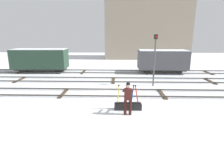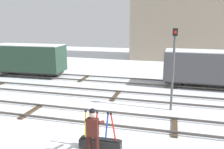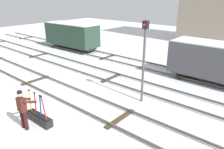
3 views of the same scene
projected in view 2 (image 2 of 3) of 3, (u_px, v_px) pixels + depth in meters
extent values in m
plane|color=silver|center=(97.00, 119.00, 11.05)|extent=(60.00, 60.00, 0.00)
cube|color=#4C4742|center=(92.00, 123.00, 10.34)|extent=(44.00, 0.07, 0.10)
cube|color=#4C4742|center=(102.00, 111.00, 11.70)|extent=(44.00, 0.07, 0.10)
cube|color=#423323|center=(31.00, 111.00, 11.92)|extent=(0.24, 1.94, 0.08)
cube|color=#423323|center=(175.00, 127.00, 10.17)|extent=(0.24, 1.94, 0.08)
cube|color=#4C4742|center=(113.00, 98.00, 13.69)|extent=(44.00, 0.07, 0.10)
cube|color=#4C4742|center=(118.00, 91.00, 15.05)|extent=(44.00, 0.07, 0.10)
cube|color=#423323|center=(116.00, 96.00, 14.39)|extent=(0.24, 1.94, 0.08)
cube|color=#4C4742|center=(125.00, 83.00, 17.10)|extent=(44.00, 0.07, 0.10)
cube|color=#4C4742|center=(129.00, 78.00, 18.46)|extent=(44.00, 0.07, 0.10)
cube|color=#423323|center=(8.00, 74.00, 20.42)|extent=(0.24, 1.94, 0.08)
cube|color=#423323|center=(84.00, 79.00, 18.67)|extent=(0.24, 1.94, 0.08)
cube|color=#423323|center=(175.00, 85.00, 16.92)|extent=(0.24, 1.94, 0.08)
cube|color=black|center=(100.00, 144.00, 8.44)|extent=(1.53, 0.39, 0.36)
cube|color=black|center=(100.00, 139.00, 8.39)|extent=(1.37, 0.23, 0.06)
cylinder|color=yellow|center=(86.00, 125.00, 8.41)|extent=(0.10, 0.06, 1.05)
sphere|color=black|center=(86.00, 111.00, 8.29)|extent=(0.09, 0.09, 0.09)
cylinder|color=red|center=(96.00, 126.00, 8.32)|extent=(0.14, 0.06, 1.05)
sphere|color=black|center=(97.00, 112.00, 8.19)|extent=(0.09, 0.09, 0.09)
cylinder|color=#1E47B7|center=(107.00, 127.00, 8.23)|extent=(0.16, 0.06, 1.05)
sphere|color=black|center=(108.00, 113.00, 8.10)|extent=(0.09, 0.09, 0.09)
cylinder|color=red|center=(113.00, 128.00, 8.18)|extent=(0.24, 0.06, 1.04)
sphere|color=black|center=(111.00, 114.00, 8.08)|extent=(0.09, 0.09, 0.09)
cylinder|color=#351511|center=(89.00, 147.00, 7.83)|extent=(0.15, 0.15, 0.84)
cylinder|color=#351511|center=(97.00, 148.00, 7.77)|extent=(0.15, 0.15, 0.84)
cube|color=#4C1E19|center=(93.00, 127.00, 7.64)|extent=(0.39, 0.25, 0.59)
sphere|color=tan|center=(92.00, 114.00, 7.54)|extent=(0.23, 0.23, 0.23)
sphere|color=black|center=(92.00, 111.00, 7.52)|extent=(0.20, 0.20, 0.20)
cylinder|color=#4C1E19|center=(89.00, 121.00, 7.91)|extent=(0.12, 0.55, 0.34)
cylinder|color=#4C1E19|center=(101.00, 122.00, 7.82)|extent=(0.12, 0.56, 0.31)
cylinder|color=#4C4C4C|center=(173.00, 74.00, 11.79)|extent=(0.12, 0.12, 3.81)
cube|color=black|center=(175.00, 32.00, 11.33)|extent=(0.24, 0.24, 0.36)
sphere|color=red|center=(175.00, 32.00, 11.21)|extent=(0.14, 0.14, 0.14)
cube|color=gray|center=(196.00, 10.00, 27.77)|extent=(14.71, 6.34, 11.73)
cube|color=#2D2B28|center=(202.00, 81.00, 16.39)|extent=(5.02, 1.41, 0.20)
cube|color=#4C4C51|center=(203.00, 66.00, 16.15)|extent=(5.30, 2.30, 1.99)
cube|color=silver|center=(205.00, 51.00, 15.93)|extent=(5.19, 2.21, 0.06)
cylinder|color=black|center=(177.00, 83.00, 16.29)|extent=(0.70, 0.11, 0.70)
cylinder|color=black|center=(177.00, 79.00, 17.43)|extent=(0.70, 0.11, 0.70)
cube|color=#2D2B28|center=(30.00, 71.00, 19.79)|extent=(5.66, 1.43, 0.20)
cube|color=#284233|center=(29.00, 58.00, 19.54)|extent=(5.98, 2.28, 2.08)
cube|color=silver|center=(28.00, 45.00, 19.30)|extent=(5.86, 2.19, 0.06)
cylinder|color=black|center=(5.00, 72.00, 19.68)|extent=(0.70, 0.12, 0.70)
cylinder|color=black|center=(14.00, 69.00, 20.77)|extent=(0.70, 0.12, 0.70)
cylinder|color=black|center=(47.00, 74.00, 18.83)|extent=(0.70, 0.12, 0.70)
cylinder|color=black|center=(54.00, 71.00, 19.93)|extent=(0.70, 0.12, 0.70)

